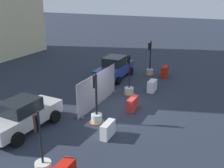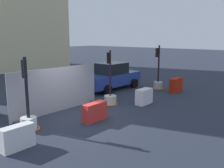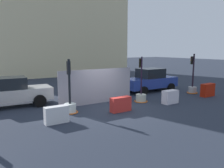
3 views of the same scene
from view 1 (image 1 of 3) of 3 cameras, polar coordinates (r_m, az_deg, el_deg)
ground_plane at (r=16.63m, az=1.75°, el=-4.96°), size 120.00×120.00×0.00m
traffic_light_0 at (r=11.16m, az=-14.66°, el=-15.96°), size 0.65×0.65×2.73m
traffic_light_1 at (r=14.60m, az=-3.35°, el=-6.32°), size 0.80×0.80×2.78m
traffic_light_2 at (r=18.56m, az=3.66°, el=-0.90°), size 0.84×0.84×2.82m
traffic_light_3 at (r=23.06m, az=8.09°, el=3.28°), size 0.79×0.79×2.93m
construction_barrier_1 at (r=13.27m, az=-0.90°, el=-9.79°), size 1.06×0.39×0.77m
construction_barrier_2 at (r=16.17m, az=4.40°, el=-4.25°), size 1.15×0.42×0.77m
construction_barrier_3 at (r=19.25m, az=8.60°, el=-0.41°), size 1.02×0.49×0.81m
construction_barrier_4 at (r=22.71m, az=11.23°, el=2.62°), size 1.12×0.43×0.89m
car_blue_estate at (r=21.90m, az=0.56°, el=3.47°), size 4.52×2.14×1.78m
car_silver_hatchback at (r=14.43m, az=-18.47°, el=-6.36°), size 4.38×2.17×1.70m
site_fence_panel at (r=16.66m, az=-3.06°, el=-1.18°), size 4.88×0.50×2.09m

